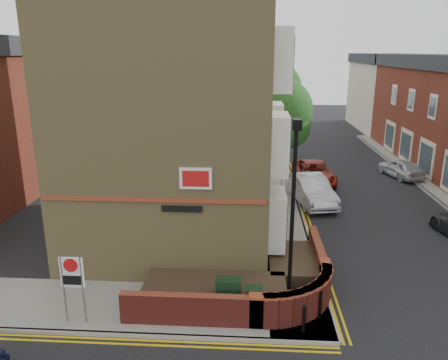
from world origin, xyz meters
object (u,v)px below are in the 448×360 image
lamppost (292,222)px  utility_cabinet_large (228,296)px  silver_car_near (311,190)px  zone_sign (72,278)px

lamppost → utility_cabinet_large: lamppost is taller
lamppost → silver_car_near: lamppost is taller
zone_sign → silver_car_near: size_ratio=0.47×
silver_car_near → lamppost: bearing=-112.9°
utility_cabinet_large → silver_car_near: (4.04, 11.20, 0.06)m
zone_sign → silver_car_near: (8.74, 12.01, -0.87)m
utility_cabinet_large → zone_sign: 4.86m
lamppost → zone_sign: (-6.60, -0.70, -1.70)m
utility_cabinet_large → silver_car_near: silver_car_near is taller
utility_cabinet_large → lamppost: bearing=-3.0°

